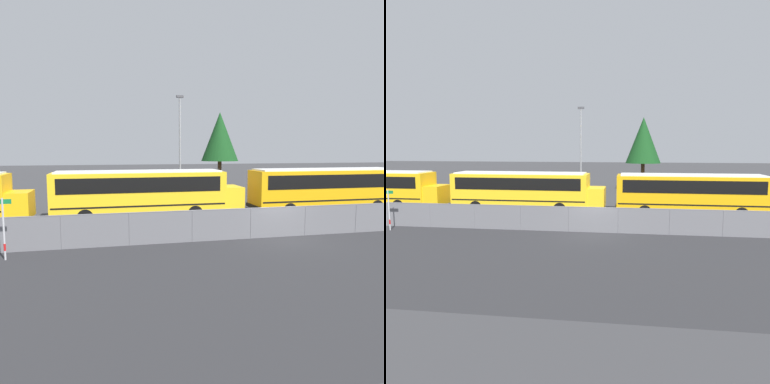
{
  "view_description": "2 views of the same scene",
  "coord_description": "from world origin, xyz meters",
  "views": [
    {
      "loc": [
        -8.9,
        -17.91,
        4.61
      ],
      "look_at": [
        -3.19,
        6.46,
        1.78
      ],
      "focal_mm": 35.0,
      "sensor_mm": 36.0,
      "label": 1
    },
    {
      "loc": [
        2.28,
        -22.93,
        5.43
      ],
      "look_at": [
        -1.84,
        6.1,
        1.78
      ],
      "focal_mm": 35.0,
      "sensor_mm": 36.0,
      "label": 2
    }
  ],
  "objects": [
    {
      "name": "ground_plane",
      "position": [
        0.0,
        0.0,
        0.0
      ],
      "size": [
        200.0,
        200.0,
        0.0
      ],
      "primitive_type": "plane",
      "color": "#38383A"
    },
    {
      "name": "road_strip",
      "position": [
        0.0,
        -6.0,
        0.0
      ],
      "size": [
        99.54,
        12.0,
        0.01
      ],
      "color": "#2B2B2D",
      "rests_on": "ground_plane"
    },
    {
      "name": "fence",
      "position": [
        0.0,
        -0.0,
        0.83
      ],
      "size": [
        65.61,
        0.07,
        1.63
      ],
      "color": "#9EA0A5",
      "rests_on": "ground_plane"
    },
    {
      "name": "school_bus_1",
      "position": [
        -6.39,
        6.7,
        1.93
      ],
      "size": [
        12.6,
        2.59,
        3.26
      ],
      "color": "yellow",
      "rests_on": "ground_plane"
    },
    {
      "name": "school_bus_2",
      "position": [
        7.09,
        6.33,
        1.93
      ],
      "size": [
        12.6,
        2.59,
        3.26
      ],
      "color": "#EDA80F",
      "rests_on": "ground_plane"
    },
    {
      "name": "street_sign",
      "position": [
        -13.05,
        -1.22,
        1.41
      ],
      "size": [
        0.7,
        0.09,
        2.63
      ],
      "color": "#B7B7BC",
      "rests_on": "ground_plane"
    },
    {
      "name": "light_pole",
      "position": [
        -2.6,
        13.46,
        4.96
      ],
      "size": [
        0.6,
        0.24,
        9.14
      ],
      "color": "gray",
      "rests_on": "ground_plane"
    },
    {
      "name": "tree_0",
      "position": [
        3.67,
        22.2,
        6.02
      ],
      "size": [
        4.13,
        4.13,
        8.74
      ],
      "color": "#51381E",
      "rests_on": "ground_plane"
    }
  ]
}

